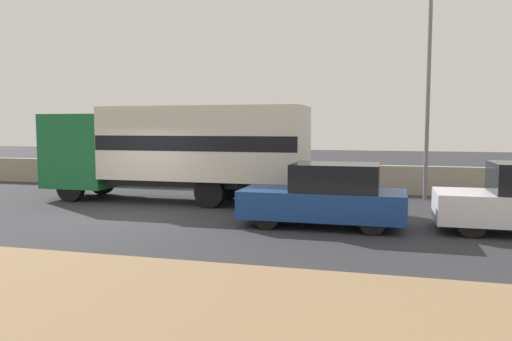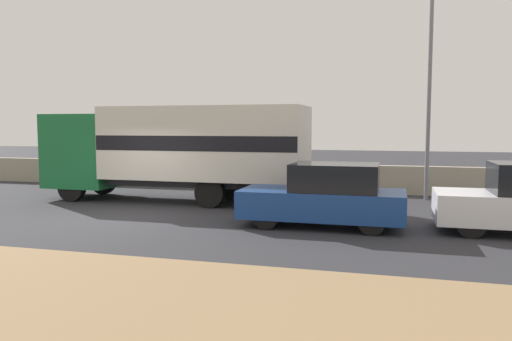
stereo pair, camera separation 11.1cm
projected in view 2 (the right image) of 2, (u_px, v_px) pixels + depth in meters
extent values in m
plane|color=#2D2D33|center=(120.00, 217.00, 13.63)|extent=(80.00, 80.00, 0.00)
cube|color=#A39984|center=(209.00, 175.00, 20.18)|extent=(60.00, 0.35, 1.05)
cylinder|color=slate|center=(429.00, 88.00, 16.60)|extent=(0.14, 0.14, 7.52)
cube|color=#196B38|center=(87.00, 150.00, 17.29)|extent=(2.25, 2.20, 2.47)
cube|color=black|center=(60.00, 136.00, 17.54)|extent=(0.06, 1.87, 1.09)
cube|color=#2D2D33|center=(206.00, 182.00, 16.22)|extent=(6.52, 1.33, 0.25)
cube|color=silver|center=(206.00, 143.00, 16.11)|extent=(6.52, 2.41, 2.31)
cube|color=black|center=(206.00, 142.00, 16.11)|extent=(6.48, 2.43, 0.46)
cylinder|color=black|center=(72.00, 188.00, 16.50)|extent=(0.92, 0.28, 0.92)
cylinder|color=black|center=(103.00, 182.00, 18.29)|extent=(0.92, 0.28, 0.92)
cylinder|color=black|center=(251.00, 194.00, 14.88)|extent=(0.92, 0.28, 0.92)
cylinder|color=black|center=(266.00, 187.00, 16.67)|extent=(0.92, 0.28, 0.92)
cylinder|color=black|center=(210.00, 193.00, 15.22)|extent=(0.92, 0.28, 0.92)
cylinder|color=black|center=(229.00, 186.00, 17.01)|extent=(0.92, 0.28, 0.92)
cube|color=navy|center=(322.00, 204.00, 12.38)|extent=(4.02, 1.71, 0.68)
cube|color=black|center=(335.00, 177.00, 12.24)|extent=(2.09, 1.58, 0.67)
cylinder|color=black|center=(266.00, 217.00, 12.03)|extent=(0.61, 0.20, 0.61)
cylinder|color=black|center=(279.00, 207.00, 13.44)|extent=(0.61, 0.20, 0.61)
cylinder|color=black|center=(372.00, 222.00, 11.37)|extent=(0.61, 0.20, 0.61)
cylinder|color=black|center=(374.00, 212.00, 12.79)|extent=(0.61, 0.20, 0.61)
cylinder|color=black|center=(471.00, 224.00, 11.09)|extent=(0.63, 0.20, 0.63)
cylinder|color=black|center=(462.00, 213.00, 12.51)|extent=(0.63, 0.20, 0.63)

